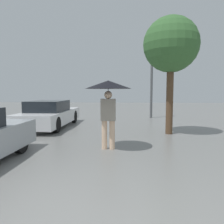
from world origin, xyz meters
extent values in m
cylinder|color=beige|center=(-0.22, 3.75, 0.40)|extent=(0.15, 0.15, 0.80)
cylinder|color=beige|center=(0.00, 3.75, 0.40)|extent=(0.15, 0.15, 0.80)
cube|color=gray|center=(-0.11, 3.75, 1.10)|extent=(0.40, 0.23, 0.60)
sphere|color=beige|center=(-0.11, 3.75, 1.51)|extent=(0.22, 0.22, 0.22)
cylinder|color=#515456|center=(-0.11, 3.75, 1.36)|extent=(0.02, 0.02, 0.64)
cone|color=black|center=(-0.11, 3.75, 1.79)|extent=(1.27, 1.27, 0.22)
cylinder|color=black|center=(-2.36, 3.20, 0.30)|extent=(0.18, 0.60, 0.60)
cube|color=silver|center=(-3.10, 7.47, 0.45)|extent=(1.68, 4.52, 0.56)
cube|color=black|center=(-3.10, 7.24, 0.97)|extent=(1.43, 2.04, 0.47)
cylinder|color=black|center=(-3.86, 8.87, 0.31)|extent=(0.18, 0.62, 0.62)
cylinder|color=black|center=(-2.35, 8.87, 0.31)|extent=(0.18, 0.62, 0.62)
cylinder|color=black|center=(-3.86, 6.07, 0.31)|extent=(0.18, 0.62, 0.62)
cylinder|color=black|center=(-2.35, 6.07, 0.31)|extent=(0.18, 0.62, 0.62)
cylinder|color=brown|center=(2.00, 6.11, 1.38)|extent=(0.26, 0.26, 2.76)
sphere|color=#386633|center=(2.00, 6.11, 3.32)|extent=(2.04, 2.04, 2.04)
cylinder|color=#515456|center=(1.86, 11.21, 2.02)|extent=(0.15, 0.15, 4.03)
sphere|color=beige|center=(1.86, 11.21, 4.14)|extent=(0.37, 0.37, 0.37)
camera|label=1|loc=(0.42, -2.21, 1.60)|focal=35.00mm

